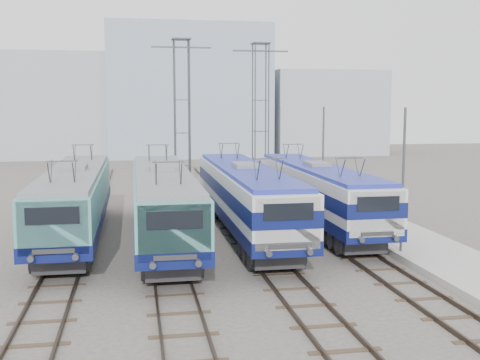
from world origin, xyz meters
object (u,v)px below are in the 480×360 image
locomotive_far_left (75,197)px  mast_rear (280,148)px  locomotive_center_left (163,199)px  mast_mid (323,160)px  locomotive_far_right (318,189)px  catenary_tower_east (260,111)px  mast_front (403,183)px  catenary_tower_west (182,111)px  locomotive_center_right (246,193)px

locomotive_far_left → mast_rear: mast_rear is taller
locomotive_center_left → mast_mid: mast_mid is taller
locomotive_far_right → catenary_tower_east: (-0.25, 14.82, 4.37)m
catenary_tower_east → mast_rear: catenary_tower_east is taller
catenary_tower_east → mast_front: catenary_tower_east is taller
locomotive_far_left → catenary_tower_west: size_ratio=1.53×
locomotive_far_left → mast_front: 16.68m
locomotive_center_left → mast_mid: size_ratio=2.66×
locomotive_far_left → locomotive_far_right: bearing=3.3°
catenary_tower_west → mast_front: (8.60, -20.00, -3.14)m
locomotive_far_right → catenary_tower_east: bearing=91.0°
locomotive_center_right → catenary_tower_east: (4.25, 16.32, 4.28)m
locomotive_far_left → locomotive_far_right: (13.50, 0.78, -0.01)m
locomotive_center_right → locomotive_far_right: size_ratio=1.04×
catenary_tower_west → mast_rear: bearing=24.9°
catenary_tower_east → mast_mid: (2.10, -10.00, -3.14)m
catenary_tower_west → catenary_tower_east: (6.50, 2.00, 0.00)m
catenary_tower_west → locomotive_center_right: bearing=-81.1°
locomotive_center_left → locomotive_center_right: 4.61m
mast_mid → catenary_tower_west: bearing=137.1°
locomotive_center_left → locomotive_far_right: (9.00, 2.49, -0.04)m
locomotive_far_right → catenary_tower_east: 15.45m
mast_rear → locomotive_center_right: bearing=-109.1°
catenary_tower_east → locomotive_far_left: bearing=-130.3°
locomotive_far_right → mast_front: 7.51m
locomotive_far_right → catenary_tower_west: 15.13m
mast_rear → locomotive_far_left: bearing=-131.1°
mast_front → mast_mid: 12.00m
locomotive_far_right → catenary_tower_west: catenary_tower_west is taller
locomotive_center_right → catenary_tower_east: 17.39m
locomotive_far_right → locomotive_center_left: bearing=-164.5°
locomotive_center_right → catenary_tower_west: bearing=98.9°
locomotive_center_left → catenary_tower_east: (8.75, 17.31, 4.33)m
locomotive_center_left → catenary_tower_east: bearing=63.2°
locomotive_far_left → locomotive_far_right: size_ratio=1.03×
catenary_tower_east → mast_rear: (2.10, 2.00, -3.14)m
mast_rear → catenary_tower_east: bearing=-136.4°
catenary_tower_west → mast_mid: size_ratio=1.71×
catenary_tower_east → locomotive_far_right: bearing=-89.0°
mast_mid → mast_rear: 12.00m
locomotive_center_right → mast_rear: (6.35, 18.32, 1.14)m
locomotive_far_right → mast_mid: size_ratio=2.54×
locomotive_far_left → mast_mid: mast_mid is taller
locomotive_center_left → mast_rear: size_ratio=2.66×
catenary_tower_west → mast_rear: (8.60, 4.00, -3.14)m
locomotive_far_left → mast_front: mast_front is taller
locomotive_center_right → mast_front: size_ratio=2.65×
catenary_tower_east → mast_mid: size_ratio=1.71×
catenary_tower_east → mast_mid: 10.69m
mast_mid → locomotive_center_right: bearing=-135.2°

